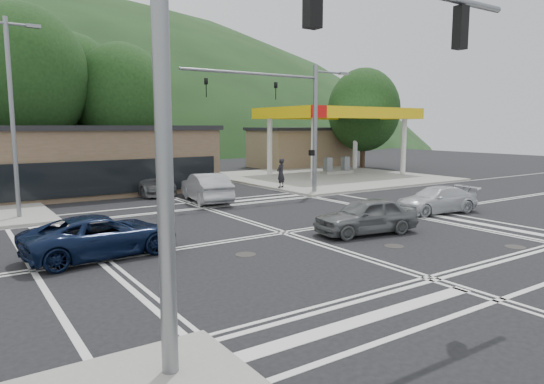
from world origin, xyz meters
TOP-DOWN VIEW (x-y plane):
  - ground at (0.00, 0.00)m, footprint 120.00×120.00m
  - sidewalk_ne at (15.00, 15.00)m, footprint 16.00×16.00m
  - gas_station_canopy at (16.99, 15.99)m, footprint 12.32×8.34m
  - convenience_store at (20.00, 25.00)m, footprint 10.00×6.00m
  - commercial_row at (-8.00, 17.00)m, footprint 24.00×8.00m
  - hill_north at (0.00, 90.00)m, footprint 252.00×126.00m
  - tree_n_b at (-6.00, 24.00)m, footprint 9.00×9.00m
  - tree_n_c at (1.00, 24.00)m, footprint 7.60×7.60m
  - tree_n_e at (-2.00, 28.00)m, footprint 8.40×8.40m
  - tree_ne at (24.00, 20.00)m, footprint 7.20×7.20m
  - streetlight_nw at (-8.44, 9.00)m, footprint 2.50×0.25m
  - signal_mast_ne at (6.95, 8.20)m, footprint 11.65×0.30m
  - signal_mast_sw at (-6.39, -8.20)m, footprint 9.14×0.28m
  - car_blue_west at (-7.03, 0.50)m, footprint 5.17×2.79m
  - car_grey_center at (2.63, -1.94)m, footprint 4.47×2.40m
  - car_silver_east at (8.92, -0.48)m, footprint 4.65×2.51m
  - car_queue_a at (1.00, 9.00)m, footprint 2.57×5.20m
  - car_queue_b at (3.41, 19.21)m, footprint 2.05×4.53m
  - car_northbound at (-0.71, 13.83)m, footprint 2.37×5.22m
  - pedestrian at (7.50, 10.92)m, footprint 0.84×0.72m

SIDE VIEW (x-z plane):
  - ground at x=0.00m, z-range 0.00..0.00m
  - hill_north at x=0.00m, z-range -70.00..70.00m
  - sidewalk_ne at x=15.00m, z-range 0.00..0.15m
  - car_silver_east at x=8.92m, z-range 0.00..1.28m
  - car_blue_west at x=-7.03m, z-range 0.00..1.38m
  - car_grey_center at x=2.63m, z-range 0.00..1.45m
  - car_northbound at x=-0.71m, z-range 0.00..1.48m
  - car_queue_b at x=3.41m, z-range 0.00..1.51m
  - car_queue_a at x=1.00m, z-range 0.00..1.64m
  - pedestrian at x=7.50m, z-range 0.15..2.10m
  - convenience_store at x=20.00m, z-range 0.00..3.80m
  - commercial_row at x=-8.00m, z-range 0.00..4.00m
  - gas_station_canopy at x=16.99m, z-range 2.17..7.92m
  - streetlight_nw at x=-8.44m, z-range 0.55..9.55m
  - signal_mast_ne at x=6.95m, z-range 1.07..9.07m
  - signal_mast_sw at x=-6.39m, z-range 1.12..9.12m
  - tree_ne at x=24.00m, z-range 0.85..10.84m
  - tree_n_c at x=1.00m, z-range 1.06..11.93m
  - tree_n_e at x=-2.00m, z-range 1.15..13.13m
  - tree_n_b at x=-6.00m, z-range 1.30..14.28m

